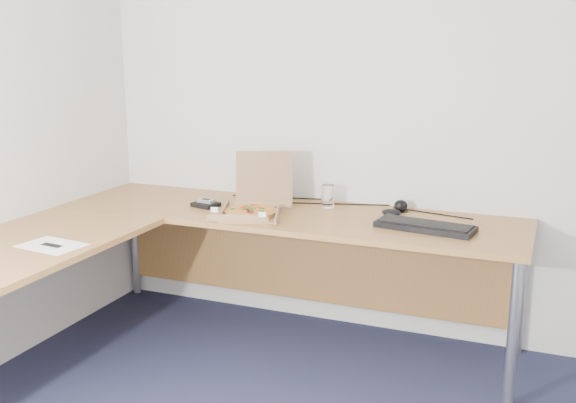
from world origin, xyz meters
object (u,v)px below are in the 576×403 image
at_px(desk, 195,231).
at_px(pizza_box, 252,208).
at_px(wallet, 206,205).
at_px(keyboard, 425,227).
at_px(drinking_glass, 328,196).

bearing_deg(desk, pizza_box, 59.51).
bearing_deg(pizza_box, wallet, 145.95).
bearing_deg(desk, keyboard, 18.34).
bearing_deg(pizza_box, drinking_glass, 26.30).
height_order(keyboard, wallet, keyboard).
distance_m(desk, wallet, 0.41).
bearing_deg(pizza_box, desk, -140.33).
bearing_deg(wallet, pizza_box, 0.93).
bearing_deg(keyboard, wallet, -173.02).
xyz_separation_m(pizza_box, drinking_glass, (0.31, 0.32, 0.02)).
bearing_deg(pizza_box, keyboard, -16.09).
xyz_separation_m(desk, keyboard, (1.07, 0.36, 0.04)).
height_order(pizza_box, drinking_glass, pizza_box).
distance_m(drinking_glass, wallet, 0.68).
distance_m(desk, drinking_glass, 0.79).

